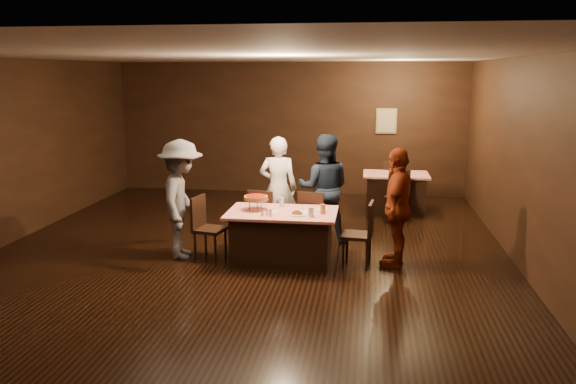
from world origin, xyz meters
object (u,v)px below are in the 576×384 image
object	(u,v)px
plate_empty	(320,210)
glass_front_right	(311,212)
back_table	(395,192)
diner_white_jacket	(278,188)
chair_back_near	(397,195)
diner_red_shirt	(397,207)
diner_grey_knit	(181,199)
chair_far_right	(314,219)
glass_amber	(323,209)
main_table	(282,237)
diner_navy_hoodie	(324,188)
chair_end_left	(210,228)
pizza_stand	(256,198)
glass_back	(282,202)
chair_end_right	(357,234)
chair_far_left	(265,217)
chair_back_far	(394,182)

from	to	relation	value
plate_empty	glass_front_right	xyz separation A→B (m)	(-0.10, -0.40, 0.06)
back_table	glass_front_right	distance (m)	3.93
plate_empty	diner_white_jacket	bearing A→B (deg)	127.07
chair_back_near	diner_red_shirt	bearing A→B (deg)	-79.88
diner_grey_knit	glass_front_right	distance (m)	2.00
chair_far_right	glass_amber	xyz separation A→B (m)	(0.20, -0.80, 0.37)
chair_far_right	glass_front_right	xyz separation A→B (m)	(0.05, -1.00, 0.37)
main_table	diner_navy_hoodie	distance (m)	1.37
chair_far_right	diner_white_jacket	distance (m)	0.89
chair_back_near	diner_navy_hoodie	bearing A→B (deg)	-116.20
diner_navy_hoodie	diner_white_jacket	bearing A→B (deg)	-5.01
chair_end_left	pizza_stand	size ratio (longest dim) A/B	2.50
chair_far_right	plate_empty	world-z (taller)	chair_far_right
chair_end_left	glass_front_right	distance (m)	1.61
glass_back	chair_end_right	bearing A→B (deg)	-14.62
chair_far_left	chair_back_near	xyz separation A→B (m)	(2.19, 1.97, 0.00)
diner_red_shirt	glass_amber	world-z (taller)	diner_red_shirt
chair_far_left	chair_back_far	world-z (taller)	same
back_table	chair_back_far	xyz separation A→B (m)	(0.00, 0.60, 0.09)
chair_far_left	diner_navy_hoodie	size ratio (longest dim) A/B	0.53
back_table	glass_amber	world-z (taller)	glass_amber
chair_far_left	glass_amber	distance (m)	1.33
glass_amber	glass_front_right	bearing A→B (deg)	-126.87
chair_far_left	chair_end_left	xyz separation A→B (m)	(-0.70, -0.75, 0.00)
glass_amber	pizza_stand	bearing A→B (deg)	174.29
chair_back_near	chair_back_far	size ratio (longest dim) A/B	1.00
chair_back_far	pizza_stand	size ratio (longest dim) A/B	2.50
plate_empty	glass_amber	size ratio (longest dim) A/B	1.79
chair_back_near	back_table	bearing A→B (deg)	102.98
chair_back_far	diner_white_jacket	bearing A→B (deg)	66.16
chair_end_left	chair_end_right	distance (m)	2.20
chair_end_left	chair_back_far	xyz separation A→B (m)	(2.89, 4.02, 0.00)
main_table	diner_white_jacket	xyz separation A→B (m)	(-0.25, 1.21, 0.48)
pizza_stand	glass_front_right	xyz separation A→B (m)	(0.85, -0.30, -0.11)
pizza_stand	glass_back	xyz separation A→B (m)	(0.35, 0.25, -0.11)
glass_front_right	chair_back_far	bearing A→B (deg)	72.51
pizza_stand	glass_amber	size ratio (longest dim) A/B	2.71
glass_back	diner_navy_hoodie	bearing A→B (deg)	56.23
main_table	chair_back_far	size ratio (longest dim) A/B	1.68
pizza_stand	diner_navy_hoodie	bearing A→B (deg)	50.16
chair_far_right	diner_red_shirt	xyz separation A→B (m)	(1.26, -0.66, 0.39)
chair_end_left	diner_navy_hoodie	xyz separation A→B (m)	(1.62, 1.15, 0.42)
chair_end_right	glass_back	bearing A→B (deg)	-97.98
diner_navy_hoodie	glass_amber	xyz separation A→B (m)	(0.08, -1.20, -0.06)
pizza_stand	plate_empty	xyz separation A→B (m)	(0.95, 0.10, -0.17)
chair_back_far	diner_red_shirt	world-z (taller)	diner_red_shirt
back_table	chair_far_left	distance (m)	3.45
diner_grey_knit	diner_red_shirt	distance (m)	3.19
chair_end_left	diner_navy_hoodie	distance (m)	2.03
chair_end_right	chair_far_left	bearing A→B (deg)	-109.92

